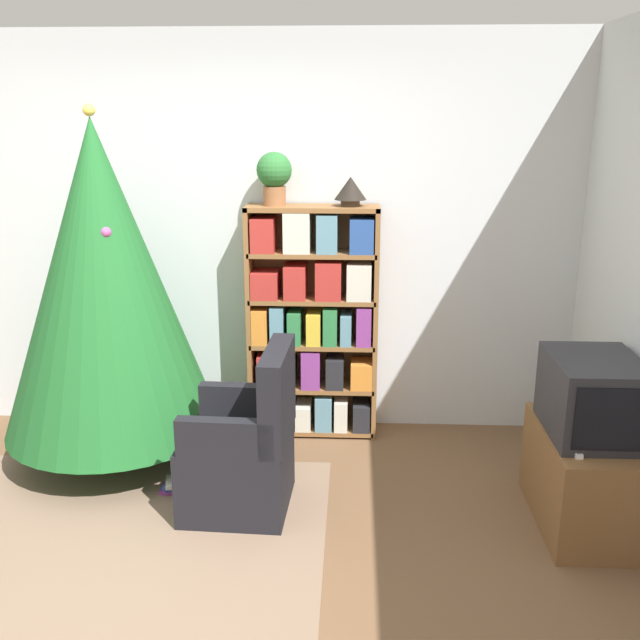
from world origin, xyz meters
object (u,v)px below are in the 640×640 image
object	(u,v)px
potted_plant	(274,175)
table_lamp	(350,190)
armchair	(244,453)
bookshelf	(312,322)
television	(593,397)
christmas_tree	(104,280)

from	to	relation	value
potted_plant	table_lamp	world-z (taller)	potted_plant
armchair	table_lamp	bearing A→B (deg)	153.21
bookshelf	armchair	xyz separation A→B (m)	(-0.32, -0.98, -0.46)
television	potted_plant	bearing A→B (deg)	148.08
bookshelf	table_lamp	xyz separation A→B (m)	(0.24, 0.01, 0.86)
bookshelf	table_lamp	distance (m)	0.89
bookshelf	armchair	size ratio (longest dim) A/B	1.67
christmas_tree	table_lamp	size ratio (longest dim) A/B	10.72
bookshelf	table_lamp	world-z (taller)	table_lamp
television	potted_plant	size ratio (longest dim) A/B	1.74
television	table_lamp	world-z (taller)	table_lamp
table_lamp	bookshelf	bearing A→B (deg)	-178.47
potted_plant	table_lamp	bearing A→B (deg)	-0.00
television	potted_plant	xyz separation A→B (m)	(-1.71, 1.07, 1.01)
bookshelf	television	distance (m)	1.82
bookshelf	television	bearing A→B (deg)	-35.65
christmas_tree	table_lamp	bearing A→B (deg)	16.87
television	christmas_tree	bearing A→B (deg)	166.81
potted_plant	table_lamp	distance (m)	0.48
bookshelf	television	size ratio (longest dim) A/B	2.68
potted_plant	christmas_tree	bearing A→B (deg)	-155.73
television	armchair	size ratio (longest dim) A/B	0.62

